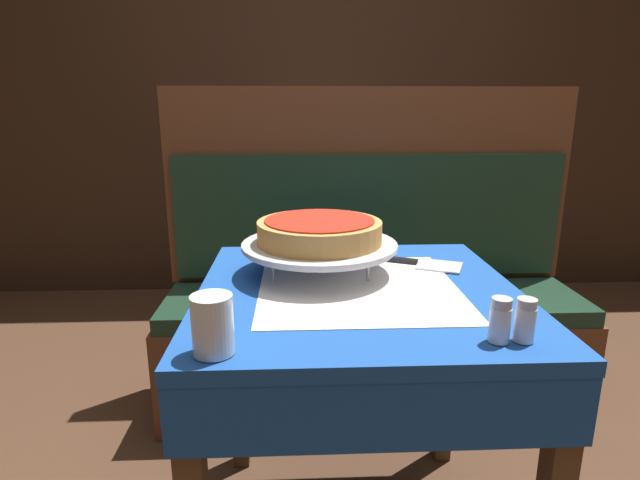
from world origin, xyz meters
The scene contains 12 objects.
dining_table_front centered at (0.00, 0.00, 0.62)m, with size 0.73×0.73×0.73m.
dining_table_rear centered at (0.04, 1.49, 0.63)m, with size 0.85×0.85×0.73m.
booth_bench centered at (0.14, 0.71, 0.35)m, with size 1.56×0.44×1.20m.
back_wall_panel centered at (0.00, 2.01, 1.20)m, with size 6.00×0.04×2.40m, color black.
pizza_pan_stand centered at (-0.08, 0.11, 0.79)m, with size 0.38×0.38×0.08m.
deep_dish_pizza centered at (-0.08, 0.11, 0.83)m, with size 0.30×0.30×0.06m.
pizza_server centered at (0.16, 0.17, 0.73)m, with size 0.29×0.17×0.01m.
water_glass_near centered at (-0.28, -0.31, 0.78)m, with size 0.07×0.07×0.10m.
salt_shaker centered at (0.21, -0.29, 0.77)m, with size 0.04×0.04×0.08m.
pepper_shaker centered at (0.26, -0.29, 0.77)m, with size 0.04×0.04×0.08m.
napkin_holder centered at (0.02, 0.32, 0.77)m, with size 0.10×0.05×0.09m.
condiment_caddy centered at (0.02, 1.51, 0.77)m, with size 0.13×0.13×0.16m.
Camera 1 is at (-0.14, -1.08, 1.12)m, focal length 28.00 mm.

